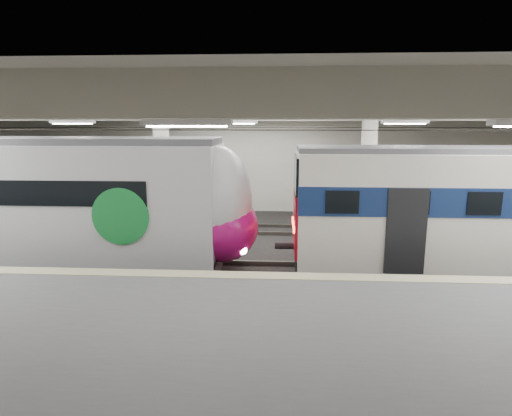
{
  "coord_description": "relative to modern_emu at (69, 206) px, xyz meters",
  "views": [
    {
      "loc": [
        1.66,
        -13.58,
        4.97
      ],
      "look_at": [
        0.81,
        1.0,
        2.0
      ],
      "focal_mm": 30.0,
      "sensor_mm": 36.0,
      "label": 1
    }
  ],
  "objects": [
    {
      "name": "station_hall",
      "position": [
        5.38,
        -1.74,
        1.05
      ],
      "size": [
        36.0,
        24.0,
        5.75
      ],
      "color": "black",
      "rests_on": "ground"
    },
    {
      "name": "older_rer",
      "position": [
        13.76,
        0.0,
        0.01
      ],
      "size": [
        12.6,
        2.78,
        4.2
      ],
      "color": "silver",
      "rests_on": "ground"
    },
    {
      "name": "far_train",
      "position": [
        -2.18,
        5.5,
        -0.07
      ],
      "size": [
        12.72,
        2.88,
        4.1
      ],
      "rotation": [
        0.0,
        0.0,
        0.02
      ],
      "color": "silver",
      "rests_on": "ground"
    },
    {
      "name": "modern_emu",
      "position": [
        0.0,
        0.0,
        0.0
      ],
      "size": [
        13.81,
        2.85,
        4.45
      ],
      "color": "silver",
      "rests_on": "ground"
    }
  ]
}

